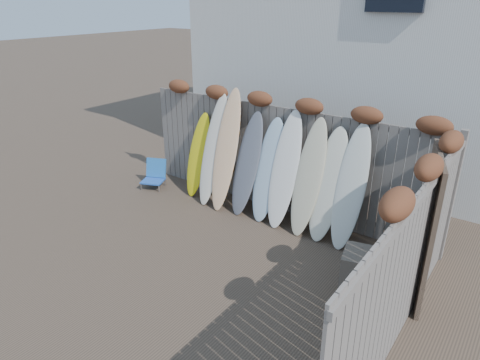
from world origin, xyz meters
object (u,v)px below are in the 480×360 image
Objects in this scene: beach_chair at (155,174)px; wooden_crate at (365,277)px; surfboard_0 at (198,155)px; lattice_panel at (427,227)px.

beach_chair is 5.18m from wooden_crate.
wooden_crate is 4.31m from surfboard_0.
wooden_crate is at bearing -145.73° from lattice_panel.
beach_chair is at bearing -160.39° from surfboard_0.
wooden_crate is 1.05m from lattice_panel.
beach_chair is 0.35× the size of surfboard_0.
wooden_crate is 0.41× the size of surfboard_0.
lattice_panel is (0.52, 0.65, 0.65)m from wooden_crate.
wooden_crate is at bearing -15.62° from surfboard_0.
lattice_panel is 4.65m from surfboard_0.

